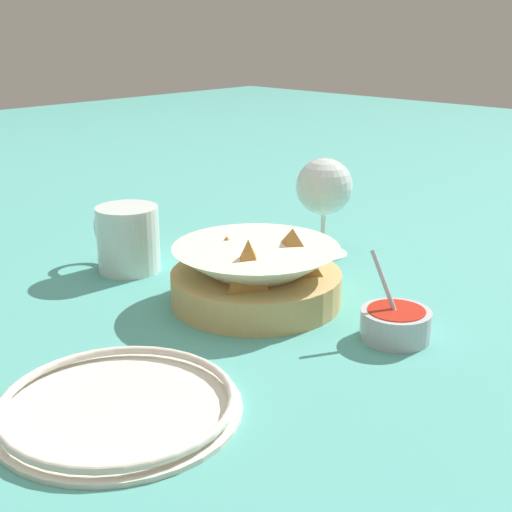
% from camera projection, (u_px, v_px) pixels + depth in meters
% --- Properties ---
extents(ground_plane, '(4.00, 4.00, 0.00)m').
position_uv_depth(ground_plane, '(292.00, 305.00, 0.85)').
color(ground_plane, teal).
extents(food_basket, '(0.20, 0.20, 0.09)m').
position_uv_depth(food_basket, '(257.00, 276.00, 0.84)').
color(food_basket, tan).
rests_on(food_basket, ground_plane).
extents(sauce_cup, '(0.07, 0.07, 0.09)m').
position_uv_depth(sauce_cup, '(396.00, 323.00, 0.75)').
color(sauce_cup, '#B7B7BC').
rests_on(sauce_cup, ground_plane).
extents(wine_glass, '(0.08, 0.08, 0.14)m').
position_uv_depth(wine_glass, '(324.00, 190.00, 1.00)').
color(wine_glass, silver).
rests_on(wine_glass, ground_plane).
extents(beer_mug, '(0.12, 0.08, 0.09)m').
position_uv_depth(beer_mug, '(128.00, 241.00, 0.95)').
color(beer_mug, silver).
rests_on(beer_mug, ground_plane).
extents(side_plate, '(0.22, 0.22, 0.01)m').
position_uv_depth(side_plate, '(118.00, 404.00, 0.62)').
color(side_plate, silver).
rests_on(side_plate, ground_plane).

